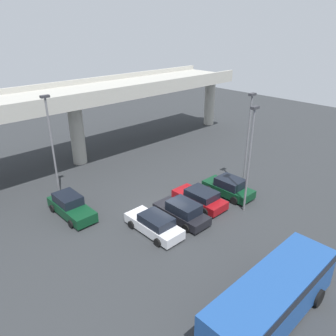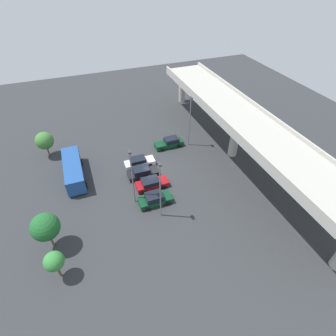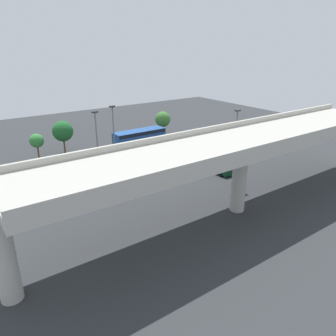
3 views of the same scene
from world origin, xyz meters
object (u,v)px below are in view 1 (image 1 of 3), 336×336
Objects in this scene: parked_car_2 at (182,212)px; parked_car_3 at (200,198)px; parked_car_4 at (229,187)px; shuttle_bus at (273,296)px; parked_car_0 at (71,206)px; lamp_post_near_aisle at (250,153)px; lamp_post_by_overpass at (248,135)px; parked_car_1 at (154,224)px; lamp_post_mid_lot at (52,141)px.

parked_car_3 is (2.67, 0.55, -0.04)m from parked_car_2.
parked_car_4 reaches higher than parked_car_3.
shuttle_bus is at bearing 136.08° from parked_car_4.
lamp_post_near_aisle reaches higher than parked_car_0.
lamp_post_by_overpass is at bearing -89.18° from parked_car_4.
parked_car_1 is 8.43m from parked_car_4.
parked_car_1 is 2.62m from parked_car_2.
lamp_post_mid_lot reaches higher than parked_car_3.
parked_car_1 is at bearing 85.56° from shuttle_bus.
parked_car_1 is 1.05× the size of parked_car_4.
shuttle_bus is (-6.04, -10.09, 0.90)m from parked_car_3.
parked_car_4 reaches higher than parked_car_2.
parked_car_3 is 11.79m from shuttle_bus.
lamp_post_mid_lot is (-7.82, 9.27, 4.44)m from parked_car_3.
parked_car_3 is 3.19m from parked_car_4.
parked_car_2 is 0.54× the size of lamp_post_near_aisle.
parked_car_3 is at bearing 54.83° from parked_car_0.
lamp_post_by_overpass reaches higher than parked_car_0.
parked_car_3 is at bearing 59.08° from shuttle_bus.
parked_car_1 is at bearing 159.72° from lamp_post_near_aisle.
lamp_post_by_overpass is at bearing -91.04° from parked_car_1.
parked_car_0 is 1.07× the size of parked_car_2.
parked_car_2 is 0.52× the size of lamp_post_mid_lot.
lamp_post_near_aisle reaches higher than shuttle_bus.
lamp_post_near_aisle is at bearing -117.83° from parked_car_2.
parked_car_1 is at bearing -75.21° from lamp_post_mid_lot.
parked_car_4 is (11.62, -6.52, 0.01)m from parked_car_0.
parked_car_2 is 1.02× the size of parked_car_4.
parked_car_4 is at bearing -41.84° from lamp_post_mid_lot.
parked_car_0 is 1.06× the size of parked_car_3.
parked_car_0 is 16.27m from shuttle_bus.
lamp_post_near_aisle is (8.01, 7.08, 3.37)m from shuttle_bus.
parked_car_4 is 15.35m from lamp_post_mid_lot.
lamp_post_mid_lot reaches higher than parked_car_2.
parked_car_0 is 13.33m from parked_car_4.
lamp_post_by_overpass is (11.47, 9.57, 3.41)m from shuttle_bus.
lamp_post_mid_lot is at bearing 27.65° from parked_car_2.
parked_car_4 is (8.43, -0.23, 0.07)m from parked_car_1.
lamp_post_mid_lot is (-2.53, 9.59, 4.44)m from parked_car_1.
lamp_post_near_aisle is 15.69m from lamp_post_mid_lot.
lamp_post_mid_lot reaches higher than parked_car_4.
shuttle_bus is at bearing -140.15° from lamp_post_by_overpass.
lamp_post_by_overpass is (13.90, -6.49, 4.26)m from parked_car_0.
parked_car_2 is 9.16m from lamp_post_by_overpass.
parked_car_2 is 10.15m from shuttle_bus.
parked_car_1 is 5.29m from parked_car_3.
shuttle_bus is 19.75m from lamp_post_mid_lot.
parked_car_1 is 0.53× the size of lamp_post_mid_lot.
lamp_post_mid_lot is at bearing 48.16° from parked_car_4.
lamp_post_by_overpass is (5.42, -0.52, 4.32)m from parked_car_3.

